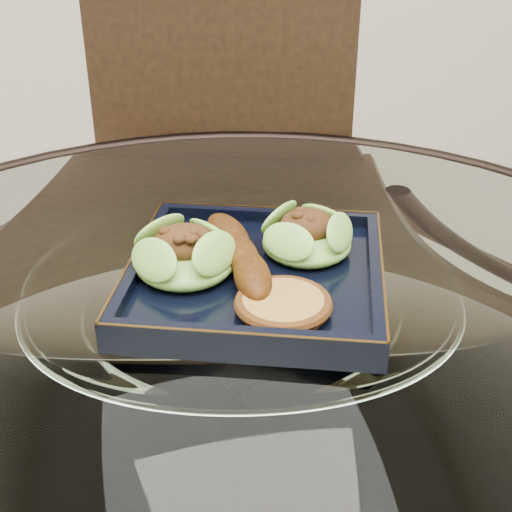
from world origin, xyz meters
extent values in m
cylinder|color=white|center=(0.00, 0.00, 0.76)|extent=(1.10, 1.10, 0.01)
torus|color=black|center=(0.00, 0.00, 0.76)|extent=(1.13, 1.13, 0.02)
cylinder|color=black|center=(0.28, 0.28, 0.38)|extent=(0.04, 0.04, 0.75)
cylinder|color=black|center=(-0.28, 0.28, 0.38)|extent=(0.04, 0.04, 0.75)
cube|color=#301E10|center=(0.02, 0.37, 0.52)|extent=(0.57, 0.57, 0.04)
cube|color=#301E10|center=(0.08, 0.57, 0.82)|extent=(0.43, 0.15, 0.51)
cylinder|color=#301E10|center=(-0.12, 0.61, 0.25)|extent=(0.04, 0.04, 0.50)
cylinder|color=#301E10|center=(0.27, 0.51, 0.25)|extent=(0.04, 0.04, 0.50)
cube|color=black|center=(0.03, 0.06, 0.77)|extent=(0.34, 0.34, 0.02)
ellipsoid|color=#59A12E|center=(-0.05, 0.07, 0.80)|extent=(0.13, 0.13, 0.04)
ellipsoid|color=#5A9C2D|center=(0.09, 0.09, 0.80)|extent=(0.13, 0.13, 0.04)
ellipsoid|color=#63310A|center=(0.01, 0.07, 0.80)|extent=(0.05, 0.18, 0.03)
cylinder|color=#BE8B3F|center=(0.04, -0.02, 0.79)|extent=(0.11, 0.11, 0.02)
camera|label=1|loc=(-0.11, -0.59, 1.17)|focal=50.00mm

